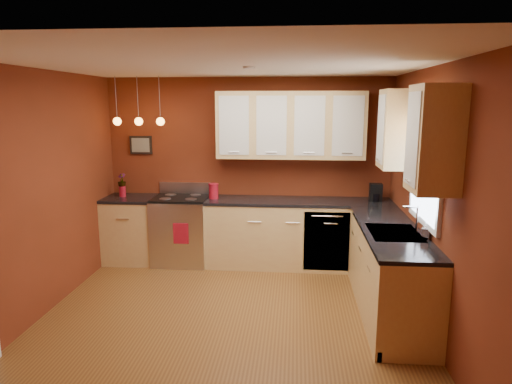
# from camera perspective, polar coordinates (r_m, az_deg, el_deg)

# --- Properties ---
(floor) EXTENTS (4.20, 4.20, 0.00)m
(floor) POSITION_cam_1_polar(r_m,az_deg,el_deg) (4.92, -3.58, -16.12)
(floor) COLOR brown
(floor) RESTS_ON ground
(ceiling) EXTENTS (4.00, 4.20, 0.02)m
(ceiling) POSITION_cam_1_polar(r_m,az_deg,el_deg) (4.39, -4.01, 15.65)
(ceiling) COLOR white
(ceiling) RESTS_ON wall_back
(wall_back) EXTENTS (4.00, 0.02, 2.60)m
(wall_back) POSITION_cam_1_polar(r_m,az_deg,el_deg) (6.53, -1.00, 2.74)
(wall_back) COLOR maroon
(wall_back) RESTS_ON floor
(wall_front) EXTENTS (4.00, 0.02, 2.60)m
(wall_front) POSITION_cam_1_polar(r_m,az_deg,el_deg) (2.51, -11.16, -11.35)
(wall_front) COLOR maroon
(wall_front) RESTS_ON floor
(wall_left) EXTENTS (0.02, 4.20, 2.60)m
(wall_left) POSITION_cam_1_polar(r_m,az_deg,el_deg) (5.17, -26.26, -0.64)
(wall_left) COLOR maroon
(wall_left) RESTS_ON floor
(wall_right) EXTENTS (0.02, 4.20, 2.60)m
(wall_right) POSITION_cam_1_polar(r_m,az_deg,el_deg) (4.62, 21.54, -1.54)
(wall_right) COLOR maroon
(wall_right) RESTS_ON floor
(base_cabinets_back_left) EXTENTS (0.70, 0.60, 0.90)m
(base_cabinets_back_left) POSITION_cam_1_polar(r_m,az_deg,el_deg) (6.79, -15.28, -4.66)
(base_cabinets_back_left) COLOR #D9BA74
(base_cabinets_back_left) RESTS_ON floor
(base_cabinets_back_right) EXTENTS (2.54, 0.60, 0.90)m
(base_cabinets_back_right) POSITION_cam_1_polar(r_m,az_deg,el_deg) (6.39, 5.30, -5.31)
(base_cabinets_back_right) COLOR #D9BA74
(base_cabinets_back_right) RESTS_ON floor
(base_cabinets_right) EXTENTS (0.60, 2.10, 0.90)m
(base_cabinets_right) POSITION_cam_1_polar(r_m,az_deg,el_deg) (5.21, 16.26, -9.58)
(base_cabinets_right) COLOR #D9BA74
(base_cabinets_right) RESTS_ON floor
(counter_back_left) EXTENTS (0.70, 0.62, 0.04)m
(counter_back_left) POSITION_cam_1_polar(r_m,az_deg,el_deg) (6.68, -15.48, -0.78)
(counter_back_left) COLOR black
(counter_back_left) RESTS_ON base_cabinets_back_left
(counter_back_right) EXTENTS (2.54, 0.62, 0.04)m
(counter_back_right) POSITION_cam_1_polar(r_m,az_deg,el_deg) (6.27, 5.38, -1.19)
(counter_back_right) COLOR black
(counter_back_right) RESTS_ON base_cabinets_back_right
(counter_right) EXTENTS (0.62, 2.10, 0.04)m
(counter_right) POSITION_cam_1_polar(r_m,az_deg,el_deg) (5.06, 16.54, -4.59)
(counter_right) COLOR black
(counter_right) RESTS_ON base_cabinets_right
(gas_range) EXTENTS (0.76, 0.64, 1.11)m
(gas_range) POSITION_cam_1_polar(r_m,az_deg,el_deg) (6.57, -9.28, -4.65)
(gas_range) COLOR silver
(gas_range) RESTS_ON floor
(dishwasher_front) EXTENTS (0.60, 0.02, 0.80)m
(dishwasher_front) POSITION_cam_1_polar(r_m,az_deg,el_deg) (6.12, 8.79, -6.12)
(dishwasher_front) COLOR silver
(dishwasher_front) RESTS_ON base_cabinets_back_right
(sink) EXTENTS (0.50, 0.70, 0.33)m
(sink) POSITION_cam_1_polar(r_m,az_deg,el_deg) (4.92, 16.91, -5.12)
(sink) COLOR gray
(sink) RESTS_ON counter_right
(window) EXTENTS (0.06, 1.02, 1.22)m
(window) POSITION_cam_1_polar(r_m,az_deg,el_deg) (4.84, 20.59, 3.73)
(window) COLOR white
(window) RESTS_ON wall_right
(upper_cabinets_back) EXTENTS (2.00, 0.35, 0.90)m
(upper_cabinets_back) POSITION_cam_1_polar(r_m,az_deg,el_deg) (6.26, 4.34, 8.33)
(upper_cabinets_back) COLOR #D9BA74
(upper_cabinets_back) RESTS_ON wall_back
(upper_cabinets_right) EXTENTS (0.35, 1.95, 0.90)m
(upper_cabinets_right) POSITION_cam_1_polar(r_m,az_deg,el_deg) (4.80, 18.99, 6.93)
(upper_cabinets_right) COLOR #D9BA74
(upper_cabinets_right) RESTS_ON wall_right
(wall_picture) EXTENTS (0.32, 0.03, 0.26)m
(wall_picture) POSITION_cam_1_polar(r_m,az_deg,el_deg) (6.81, -14.19, 5.72)
(wall_picture) COLOR black
(wall_picture) RESTS_ON wall_back
(pendant_lights) EXTENTS (0.71, 0.11, 0.66)m
(pendant_lights) POSITION_cam_1_polar(r_m,az_deg,el_deg) (6.44, -14.45, 8.61)
(pendant_lights) COLOR gray
(pendant_lights) RESTS_ON ceiling
(red_canister) EXTENTS (0.14, 0.14, 0.21)m
(red_canister) POSITION_cam_1_polar(r_m,az_deg,el_deg) (6.34, -5.32, 0.12)
(red_canister) COLOR maroon
(red_canister) RESTS_ON counter_back_right
(red_vase) EXTENTS (0.09, 0.09, 0.15)m
(red_vase) POSITION_cam_1_polar(r_m,az_deg,el_deg) (6.72, -16.35, 0.07)
(red_vase) COLOR maroon
(red_vase) RESTS_ON counter_back_left
(flowers) EXTENTS (0.14, 0.14, 0.20)m
(flowers) POSITION_cam_1_polar(r_m,az_deg,el_deg) (6.70, -16.43, 1.38)
(flowers) COLOR maroon
(flowers) RESTS_ON red_vase
(coffee_maker) EXTENTS (0.17, 0.17, 0.24)m
(coffee_maker) POSITION_cam_1_polar(r_m,az_deg,el_deg) (6.36, 14.74, -0.13)
(coffee_maker) COLOR black
(coffee_maker) RESTS_ON counter_back_right
(soap_pump) EXTENTS (0.10, 0.10, 0.17)m
(soap_pump) POSITION_cam_1_polar(r_m,az_deg,el_deg) (4.75, 20.46, -4.58)
(soap_pump) COLOR white
(soap_pump) RESTS_ON counter_right
(dish_towel) EXTENTS (0.21, 0.01, 0.28)m
(dish_towel) POSITION_cam_1_polar(r_m,az_deg,el_deg) (6.24, -9.38, -5.15)
(dish_towel) COLOR maroon
(dish_towel) RESTS_ON gas_range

